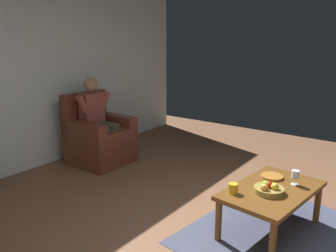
% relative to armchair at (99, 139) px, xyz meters
% --- Properties ---
extents(ground_plane, '(7.60, 7.60, 0.00)m').
position_rel_armchair_xyz_m(ground_plane, '(0.72, 2.62, -0.35)').
color(ground_plane, brown).
extents(wall_back, '(6.20, 0.06, 2.77)m').
position_rel_armchair_xyz_m(wall_back, '(0.72, -0.58, 1.04)').
color(wall_back, silver).
rests_on(wall_back, ground).
extents(rug, '(1.85, 1.42, 0.01)m').
position_rel_armchair_xyz_m(rug, '(0.36, 2.69, -0.34)').
color(rug, '#41455A').
rests_on(rug, ground).
extents(armchair, '(0.76, 0.77, 1.00)m').
position_rel_armchair_xyz_m(armchair, '(0.00, 0.00, 0.00)').
color(armchair, brown).
rests_on(armchair, ground).
extents(person_seated, '(0.60, 0.55, 1.22)m').
position_rel_armchair_xyz_m(person_seated, '(0.00, 0.01, 0.31)').
color(person_seated, '#94433C').
rests_on(person_seated, ground).
extents(coffee_table, '(1.09, 0.74, 0.43)m').
position_rel_armchair_xyz_m(coffee_table, '(0.36, 2.69, 0.02)').
color(coffee_table, brown).
rests_on(coffee_table, ground).
extents(wine_glass_near, '(0.07, 0.07, 0.14)m').
position_rel_armchair_xyz_m(wine_glass_near, '(0.15, 2.83, 0.18)').
color(wine_glass_near, silver).
rests_on(wine_glass_near, coffee_table).
extents(fruit_bowl, '(0.26, 0.26, 0.11)m').
position_rel_armchair_xyz_m(fruit_bowl, '(0.47, 2.69, 0.12)').
color(fruit_bowl, olive).
rests_on(fruit_bowl, coffee_table).
extents(decorative_dish, '(0.21, 0.21, 0.02)m').
position_rel_armchair_xyz_m(decorative_dish, '(0.12, 2.59, 0.09)').
color(decorative_dish, '#AD6C2B').
rests_on(decorative_dish, coffee_table).
extents(candle_jar, '(0.08, 0.08, 0.09)m').
position_rel_armchair_xyz_m(candle_jar, '(0.66, 2.44, 0.13)').
color(candle_jar, gold).
rests_on(candle_jar, coffee_table).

